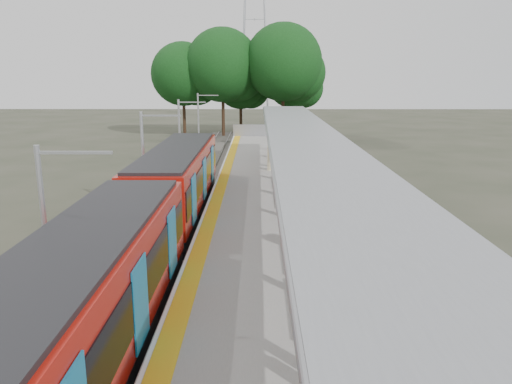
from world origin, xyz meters
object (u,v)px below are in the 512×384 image
bench_mid (314,180)px  info_pillar_near (352,376)px  bench_far (298,148)px  train (148,218)px  info_pillar_far (271,158)px  litter_bin (297,232)px

bench_mid → info_pillar_near: 18.72m
bench_mid → bench_far: bearing=103.1°
train → info_pillar_near: bearing=-58.3°
info_pillar_far → train: bearing=-98.5°
bench_mid → litter_bin: bench_mid is taller
train → litter_bin: 5.54m
train → bench_far: train is taller
train → info_pillar_far: train is taller
bench_far → info_pillar_far: info_pillar_far is taller
info_pillar_near → info_pillar_far: 24.33m
litter_bin → bench_far: bearing=85.5°
bench_mid → litter_bin: size_ratio=1.75×
bench_far → litter_bin: 20.53m
bench_far → info_pillar_far: bearing=-91.1°
bench_mid → train: bearing=-114.3°
train → bench_mid: size_ratio=17.10×
train → bench_mid: (7.11, 9.31, -0.49)m
info_pillar_near → litter_bin: info_pillar_near is taller
info_pillar_near → info_pillar_far: info_pillar_far is taller
bench_mid → info_pillar_near: size_ratio=0.91×
info_pillar_far → bench_far: bearing=78.4°
info_pillar_near → bench_far: bearing=95.3°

